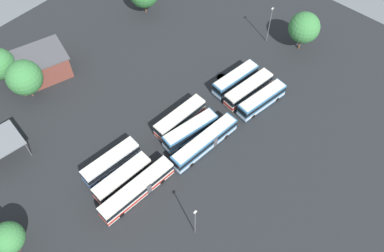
{
  "coord_description": "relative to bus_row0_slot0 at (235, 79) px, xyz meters",
  "views": [
    {
      "loc": [
        32.39,
        29.28,
        63.16
      ],
      "look_at": [
        -1.01,
        -0.61,
        1.47
      ],
      "focal_mm": 37.93,
      "sensor_mm": 36.0,
      "label": 1
    }
  ],
  "objects": [
    {
      "name": "bus_row0_slot0",
      "position": [
        0.0,
        0.0,
        0.0
      ],
      "size": [
        10.93,
        3.94,
        3.39
      ],
      "color": "teal",
      "rests_on": "ground_plane"
    },
    {
      "name": "puddle_front_lane",
      "position": [
        10.23,
        -3.73,
        -1.79
      ],
      "size": [
        3.21,
        3.21,
        0.01
      ],
      "primitive_type": "cylinder",
      "color": "black",
      "rests_on": "ground_plane"
    },
    {
      "name": "bus_row0_slot1",
      "position": [
        0.33,
        3.6,
        0.0
      ],
      "size": [
        11.51,
        4.04,
        3.39
      ],
      "color": "silver",
      "rests_on": "ground_plane"
    },
    {
      "name": "lamp_post_by_building",
      "position": [
        -15.4,
        -2.98,
        3.15
      ],
      "size": [
        0.56,
        0.28,
        9.05
      ],
      "color": "slate",
      "rests_on": "ground_plane"
    },
    {
      "name": "bus_row1_slot1",
      "position": [
        15.71,
        1.75,
        0.0
      ],
      "size": [
        11.45,
        4.62,
        3.39
      ],
      "color": "teal",
      "rests_on": "ground_plane"
    },
    {
      "name": "ground_plane",
      "position": [
        15.52,
        1.7,
        -1.79
      ],
      "size": [
        108.22,
        108.22,
        0.0
      ],
      "primitive_type": "plane",
      "color": "black"
    },
    {
      "name": "bus_row2_slot0",
      "position": [
        30.07,
        -4.16,
        0.0
      ],
      "size": [
        11.11,
        3.69,
        3.39
      ],
      "color": "silver",
      "rests_on": "ground_plane"
    },
    {
      "name": "bus_row1_slot0",
      "position": [
        14.75,
        -1.76,
        0.0
      ],
      "size": [
        11.33,
        3.36,
        3.39
      ],
      "color": "silver",
      "rests_on": "ground_plane"
    },
    {
      "name": "tree_northwest",
      "position": [
        29.6,
        -29.03,
        3.47
      ],
      "size": [
        6.99,
        6.99,
        8.76
      ],
      "color": "brown",
      "rests_on": "ground_plane"
    },
    {
      "name": "bus_row0_slot2",
      "position": [
        0.84,
        7.24,
        0.0
      ],
      "size": [
        11.25,
        4.23,
        3.39
      ],
      "color": "teal",
      "rests_on": "ground_plane"
    },
    {
      "name": "tree_north_edge",
      "position": [
        49.85,
        -3.8,
        3.22
      ],
      "size": [
        4.95,
        4.95,
        7.5
      ],
      "color": "brown",
      "rests_on": "ground_plane"
    },
    {
      "name": "bus_row2_slot2",
      "position": [
        30.66,
        3.19,
        0.0
      ],
      "size": [
        14.62,
        3.66,
        3.39
      ],
      "color": "silver",
      "rests_on": "ground_plane"
    },
    {
      "name": "depot_building",
      "position": [
        24.6,
        -32.15,
        0.97
      ],
      "size": [
        13.23,
        11.29,
        5.49
      ],
      "color": "brown",
      "rests_on": "ground_plane"
    },
    {
      "name": "puddle_near_shelter",
      "position": [
        0.05,
        -3.45,
        -1.79
      ],
      "size": [
        2.0,
        2.0,
        0.01
      ],
      "primitive_type": "cylinder",
      "color": "black",
      "rests_on": "ground_plane"
    },
    {
      "name": "tree_west_edge",
      "position": [
        -18.29,
        3.75,
        4.07
      ],
      "size": [
        6.67,
        6.67,
        9.21
      ],
      "color": "brown",
      "rests_on": "ground_plane"
    },
    {
      "name": "lamp_post_mid_lot",
      "position": [
        29.23,
        14.9,
        2.55
      ],
      "size": [
        0.56,
        0.28,
        7.86
      ],
      "color": "slate",
      "rests_on": "ground_plane"
    },
    {
      "name": "bus_row1_slot2",
      "position": [
        15.88,
        5.42,
        0.0
      ],
      "size": [
        14.64,
        3.85,
        3.39
      ],
      "color": "teal",
      "rests_on": "ground_plane"
    },
    {
      "name": "puddle_between_rows",
      "position": [
        -0.19,
        -3.5,
        -1.79
      ],
      "size": [
        2.84,
        2.84,
        0.01
      ],
      "primitive_type": "cylinder",
      "color": "black",
      "rests_on": "ground_plane"
    },
    {
      "name": "bus_row2_slot1",
      "position": [
        30.89,
        -0.25,
        0.0
      ],
      "size": [
        11.11,
        3.43,
        3.39
      ],
      "color": "silver",
      "rests_on": "ground_plane"
    }
  ]
}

